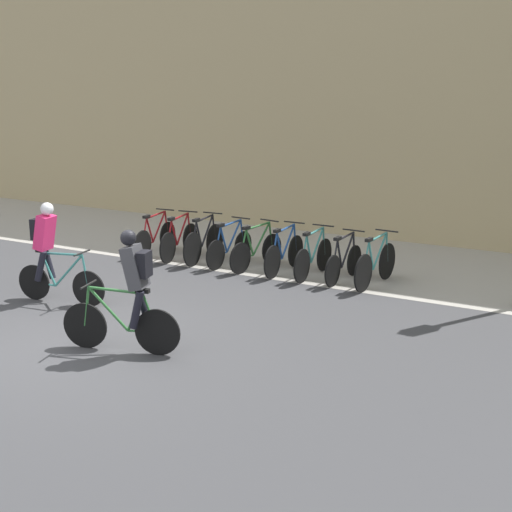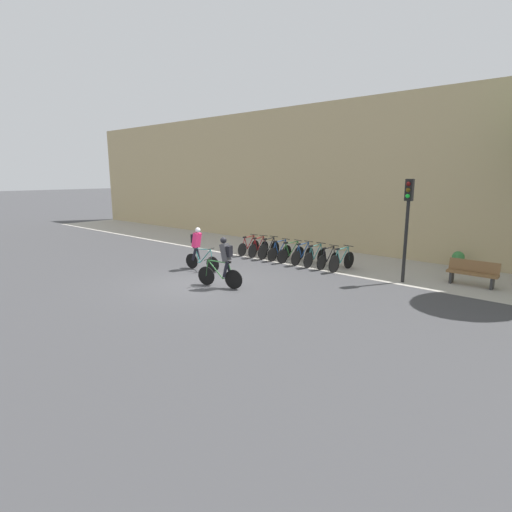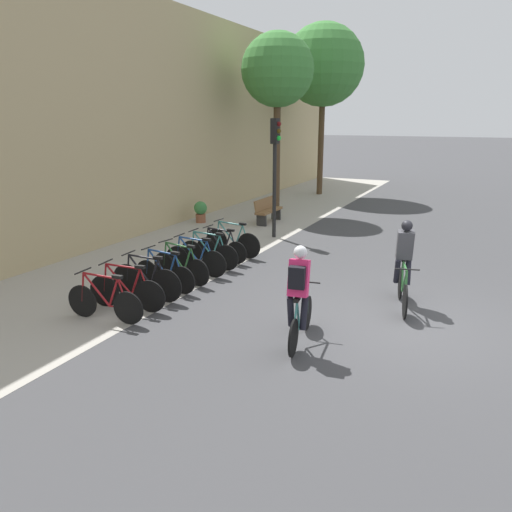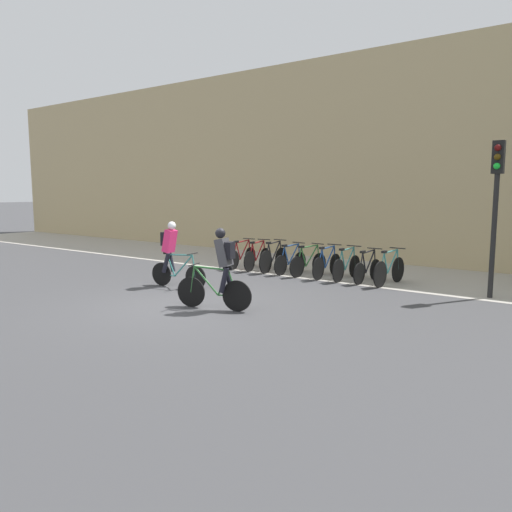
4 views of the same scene
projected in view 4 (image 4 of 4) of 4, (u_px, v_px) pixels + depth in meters
The scene contains 15 objects.
ground at pixel (185, 306), 11.18m from camera, with size 200.00×200.00×0.00m, color #3D3D3F.
kerb_strip at pixel (329, 268), 16.57m from camera, with size 44.00×4.50×0.01m, color #A39E93.
building_facade at pixel (364, 158), 18.11m from camera, with size 44.00×0.60×7.46m, color tan.
cyclist_pink at pixel (172, 252), 13.25m from camera, with size 1.73×0.52×1.75m.
cyclist_grey at pixel (221, 267), 10.66m from camera, with size 1.74×0.61×1.78m.
parked_bike_0 at pixel (242, 256), 16.59m from camera, with size 0.46×1.68×0.95m.
parked_bike_1 at pixel (257, 258), 16.21m from camera, with size 0.46×1.70×0.97m.
parked_bike_2 at pixel (274, 259), 15.84m from camera, with size 0.46×1.69×0.99m.
parked_bike_3 at pixel (290, 261), 15.46m from camera, with size 0.46×1.64×0.95m.
parked_bike_4 at pixel (308, 263), 15.09m from camera, with size 0.46×1.68×0.95m.
parked_bike_5 at pixel (327, 264), 14.71m from camera, with size 0.46×1.71×0.96m.
parked_bike_6 at pixel (347, 266), 14.33m from camera, with size 0.46×1.70×0.97m.
parked_bike_7 at pixel (367, 269), 13.96m from camera, with size 0.46×1.57×0.94m.
parked_bike_8 at pixel (389, 270), 13.58m from camera, with size 0.46×1.77×0.99m.
traffic_light_pole at pixel (496, 190), 11.66m from camera, with size 0.26×0.30×3.71m.
Camera 4 is at (7.77, -7.86, 2.57)m, focal length 35.00 mm.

